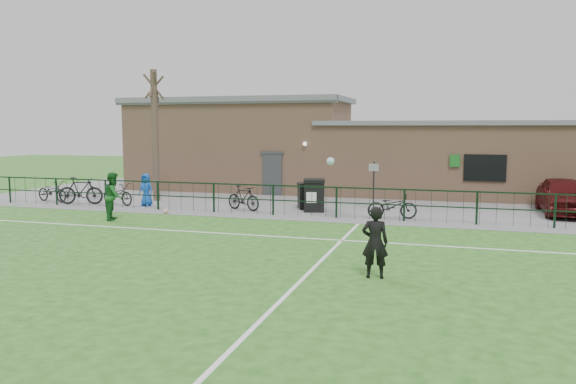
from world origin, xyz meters
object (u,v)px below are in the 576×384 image
(wheelie_bin_right, at_px, (314,196))
(bare_tree, at_px, (155,136))
(wheelie_bin_left, at_px, (306,197))
(bicycle_b, at_px, (81,191))
(bicycle_e, at_px, (392,206))
(outfield_player, at_px, (114,196))
(bicycle_a, at_px, (52,191))
(ball_ground, at_px, (166,211))
(bicycle_d, at_px, (243,198))
(spectator_child, at_px, (146,190))
(bicycle_c, at_px, (118,194))
(sign_post, at_px, (374,186))
(car_maroon, at_px, (564,196))

(wheelie_bin_right, bearing_deg, bare_tree, 158.32)
(wheelie_bin_left, xyz_separation_m, bicycle_b, (-9.87, -1.60, 0.11))
(bicycle_e, distance_m, outfield_player, 10.33)
(wheelie_bin_left, bearing_deg, bicycle_e, -46.64)
(outfield_player, bearing_deg, bicycle_a, 35.20)
(bicycle_b, height_order, ball_ground, bicycle_b)
(bicycle_d, xyz_separation_m, spectator_child, (-4.49, 0.00, 0.19))
(wheelie_bin_right, bearing_deg, ball_ground, -171.22)
(bicycle_c, relative_size, outfield_player, 1.04)
(bicycle_d, distance_m, bicycle_e, 6.08)
(sign_post, bearing_deg, car_maroon, 8.38)
(wheelie_bin_left, height_order, wheelie_bin_right, wheelie_bin_right)
(sign_post, xyz_separation_m, spectator_child, (-9.59, -1.58, -0.30))
(bicycle_d, bearing_deg, bare_tree, 92.54)
(bare_tree, height_order, wheelie_bin_right, bare_tree)
(bicycle_a, height_order, bicycle_d, bicycle_d)
(bicycle_e, bearing_deg, wheelie_bin_left, 55.59)
(wheelie_bin_left, bearing_deg, bare_tree, 152.99)
(wheelie_bin_right, relative_size, bicycle_a, 0.68)
(ball_ground, bearing_deg, bicycle_e, 8.38)
(bicycle_e, height_order, ball_ground, bicycle_e)
(car_maroon, xyz_separation_m, spectator_child, (-16.87, -2.65, -0.02))
(bicycle_b, bearing_deg, outfield_player, -143.21)
(bicycle_d, height_order, spectator_child, spectator_child)
(outfield_player, bearing_deg, bicycle_e, -95.89)
(bicycle_b, xyz_separation_m, bicycle_d, (7.53, 0.37, -0.09))
(sign_post, distance_m, bicycle_c, 11.09)
(bare_tree, relative_size, bicycle_b, 3.00)
(bicycle_d, bearing_deg, bicycle_c, 112.02)
(wheelie_bin_left, height_order, bicycle_a, wheelie_bin_left)
(wheelie_bin_right, bearing_deg, wheelie_bin_left, 115.14)
(bicycle_d, bearing_deg, car_maroon, -56.48)
(car_maroon, relative_size, bicycle_b, 2.14)
(bicycle_d, relative_size, spectator_child, 1.20)
(bare_tree, relative_size, wheelie_bin_left, 6.06)
(sign_post, bearing_deg, wheelie_bin_left, -172.81)
(bicycle_c, bearing_deg, bicycle_d, -72.49)
(wheelie_bin_left, distance_m, bicycle_b, 10.00)
(sign_post, height_order, outfield_player, sign_post)
(wheelie_bin_left, xyz_separation_m, bicycle_d, (-2.34, -1.23, 0.01))
(bicycle_d, bearing_deg, ball_ground, 143.43)
(bicycle_d, bearing_deg, outfield_player, 153.53)
(wheelie_bin_right, distance_m, car_maroon, 9.77)
(wheelie_bin_right, xyz_separation_m, spectator_child, (-7.32, -0.63, 0.09))
(bicycle_d, xyz_separation_m, bicycle_e, (6.07, -0.37, -0.03))
(wheelie_bin_right, relative_size, bicycle_e, 0.67)
(bicycle_c, distance_m, bicycle_d, 5.87)
(car_maroon, height_order, spectator_child, car_maroon)
(bicycle_a, bearing_deg, bare_tree, -57.09)
(sign_post, height_order, bicycle_b, sign_post)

